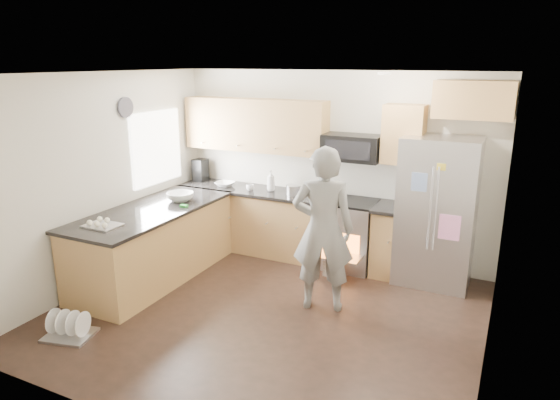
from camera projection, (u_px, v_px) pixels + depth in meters
The scene contains 8 objects.
ground at pixel (267, 314), 5.56m from camera, with size 4.50×4.50×0.00m, color black.
room_shell at pixel (263, 166), 5.13m from camera, with size 4.54×4.04×2.62m.
back_cabinet_run at pixel (286, 189), 7.05m from camera, with size 4.45×0.64×2.50m.
peninsula at pixel (154, 243), 6.38m from camera, with size 0.96×2.36×1.04m.
stove_range at pixel (347, 218), 6.69m from camera, with size 0.76×0.97×1.79m.
refrigerator at pixel (437, 211), 6.15m from camera, with size 0.91×0.73×1.85m.
person at pixel (323, 230), 5.47m from camera, with size 0.68×0.45×1.86m, color gray.
dish_rack at pixel (69, 329), 5.09m from camera, with size 0.54×0.47×0.29m.
Camera 1 is at (2.31, -4.44, 2.73)m, focal length 32.00 mm.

